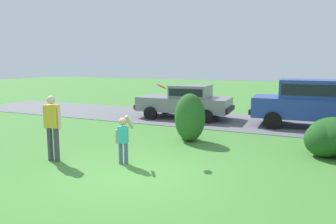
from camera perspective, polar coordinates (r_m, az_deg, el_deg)
ground_plane at (r=7.75m, az=-5.68°, el=-10.94°), size 80.00×80.00×0.00m
driveway_strip at (r=14.83m, az=9.57°, el=-1.48°), size 28.00×4.40×0.02m
shrub_near_tree at (r=10.78m, az=3.79°, el=-1.23°), size 1.02×1.04×1.59m
shrub_centre_left at (r=10.20m, az=26.77°, el=-4.00°), size 1.56×1.67×1.08m
parked_sedan at (r=15.15m, az=3.20°, el=2.04°), size 4.49×2.28×1.56m
parked_suv at (r=14.14m, az=23.93°, el=1.77°), size 4.75×2.19×1.92m
child_thrower at (r=8.41m, az=-7.85°, el=-4.31°), size 0.39×0.37×1.29m
frisbee at (r=8.94m, az=-1.22°, el=4.54°), size 0.30×0.27×0.20m
adult_onlooker at (r=9.08m, az=-19.56°, el=-2.06°), size 0.53×0.26×1.74m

